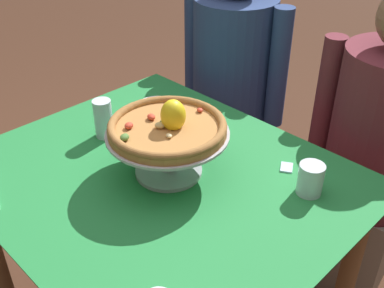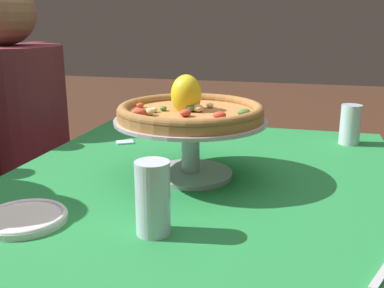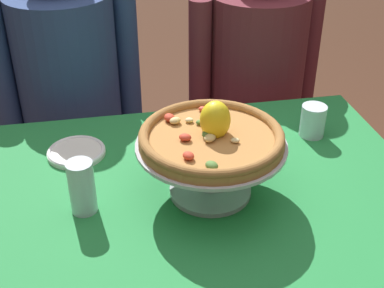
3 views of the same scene
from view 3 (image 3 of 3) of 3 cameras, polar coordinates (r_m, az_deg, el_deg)
name	(u,v)px [view 3 (image 3 of 3)]	position (r m, az deg, el deg)	size (l,w,h in m)	color
dining_table	(209,234)	(1.33, 1.82, -9.89)	(1.10, 0.94, 0.74)	olive
pizza_stand	(211,161)	(1.23, 2.08, -1.88)	(0.35, 0.35, 0.14)	#B7B7C1
pizza	(211,136)	(1.19, 2.15, 0.91)	(0.34, 0.34, 0.10)	#AD753D
water_glass_back_right	(313,123)	(1.53, 13.10, 2.28)	(0.07, 0.07, 0.09)	silver
water_glass_side_left	(82,190)	(1.22, -11.94, -4.93)	(0.06, 0.06, 0.13)	silver
side_plate	(76,152)	(1.45, -12.57, -0.83)	(0.16, 0.16, 0.02)	white
sugar_packet	(269,129)	(1.55, 8.41, 1.68)	(0.05, 0.04, 0.01)	silver
diner_left	(74,116)	(1.92, -12.86, 2.97)	(0.50, 0.39, 1.25)	maroon
diner_right	(253,100)	(2.02, 6.71, 4.82)	(0.51, 0.41, 1.22)	gray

